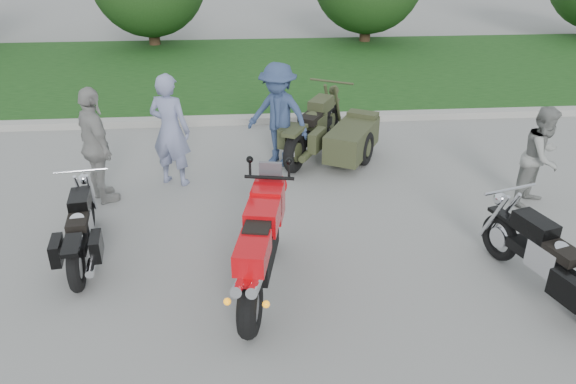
{
  "coord_description": "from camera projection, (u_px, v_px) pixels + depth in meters",
  "views": [
    {
      "loc": [
        -0.1,
        -5.49,
        4.09
      ],
      "look_at": [
        0.42,
        1.04,
        0.8
      ],
      "focal_mm": 35.0,
      "sensor_mm": 36.0,
      "label": 1
    }
  ],
  "objects": [
    {
      "name": "ground",
      "position": [
        260.0,
        292.0,
        6.73
      ],
      "size": [
        80.0,
        80.0,
        0.0
      ],
      "primitive_type": "plane",
      "color": "gray",
      "rests_on": "ground"
    },
    {
      "name": "curb",
      "position": [
        251.0,
        120.0,
        12.04
      ],
      "size": [
        60.0,
        0.3,
        0.15
      ],
      "primitive_type": "cube",
      "color": "#A3A199",
      "rests_on": "ground"
    },
    {
      "name": "grass_strip",
      "position": [
        248.0,
        71.0,
        15.74
      ],
      "size": [
        60.0,
        8.0,
        0.14
      ],
      "primitive_type": "cube",
      "color": "#285B1F",
      "rests_on": "ground"
    },
    {
      "name": "sportbike_red",
      "position": [
        260.0,
        246.0,
        6.46
      ],
      "size": [
        0.69,
        2.28,
        1.09
      ],
      "rotation": [
        0.0,
        0.0,
        -0.19
      ],
      "color": "black",
      "rests_on": "ground"
    },
    {
      "name": "cruiser_left",
      "position": [
        81.0,
        233.0,
        7.17
      ],
      "size": [
        0.5,
        2.03,
        0.78
      ],
      "rotation": [
        0.0,
        0.0,
        0.14
      ],
      "color": "black",
      "rests_on": "ground"
    },
    {
      "name": "cruiser_right",
      "position": [
        554.0,
        265.0,
        6.46
      ],
      "size": [
        0.84,
        2.18,
        0.86
      ],
      "rotation": [
        0.0,
        0.0,
        0.29
      ],
      "color": "black",
      "rests_on": "ground"
    },
    {
      "name": "cruiser_sidecar",
      "position": [
        335.0,
        136.0,
        10.11
      ],
      "size": [
        1.92,
        2.37,
        0.98
      ],
      "rotation": [
        0.0,
        0.0,
        -0.49
      ],
      "color": "black",
      "rests_on": "ground"
    },
    {
      "name": "person_stripe",
      "position": [
        170.0,
        130.0,
        9.02
      ],
      "size": [
        0.8,
        0.67,
        1.86
      ],
      "primitive_type": "imported",
      "rotation": [
        0.0,
        0.0,
        2.76
      ],
      "color": "#7D85AA",
      "rests_on": "ground"
    },
    {
      "name": "person_grey",
      "position": [
        542.0,
        157.0,
        8.44
      ],
      "size": [
        0.96,
        0.93,
        1.55
      ],
      "primitive_type": "imported",
      "rotation": [
        0.0,
        0.0,
        0.68
      ],
      "color": "gray",
      "rests_on": "ground"
    },
    {
      "name": "person_denim",
      "position": [
        278.0,
        115.0,
        9.75
      ],
      "size": [
        1.36,
        1.21,
        1.83
      ],
      "primitive_type": "imported",
      "rotation": [
        0.0,
        0.0,
        -0.57
      ],
      "color": "navy",
      "rests_on": "ground"
    },
    {
      "name": "person_back",
      "position": [
        96.0,
        146.0,
        8.46
      ],
      "size": [
        0.95,
        1.14,
        1.82
      ],
      "primitive_type": "imported",
      "rotation": [
        0.0,
        0.0,
        2.13
      ],
      "color": "#979692",
      "rests_on": "ground"
    }
  ]
}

